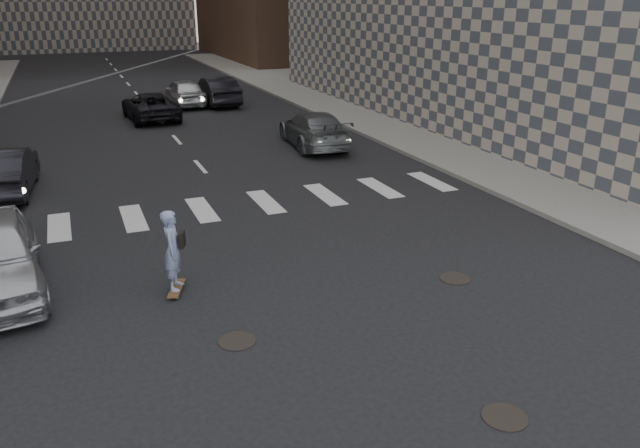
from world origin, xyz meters
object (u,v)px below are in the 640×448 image
(skateboarder, at_px, (173,250))
(traffic_car_b, at_px, (314,129))
(traffic_car_c, at_px, (150,106))
(traffic_car_a, at_px, (4,171))
(traffic_car_d, at_px, (184,92))
(traffic_car_e, at_px, (217,91))

(skateboarder, height_order, traffic_car_b, skateboarder)
(traffic_car_c, bearing_deg, traffic_car_a, 58.13)
(traffic_car_d, bearing_deg, traffic_car_b, 101.53)
(traffic_car_a, distance_m, traffic_car_b, 11.95)
(skateboarder, height_order, traffic_car_d, skateboarder)
(traffic_car_a, bearing_deg, skateboarder, 116.93)
(traffic_car_a, xyz_separation_m, traffic_car_c, (6.12, 11.31, -0.06))
(traffic_car_d, bearing_deg, skateboarder, 76.46)
(traffic_car_a, relative_size, traffic_car_b, 0.90)
(traffic_car_a, bearing_deg, traffic_car_d, -115.15)
(traffic_car_c, xyz_separation_m, traffic_car_e, (4.25, 3.28, 0.11))
(traffic_car_b, distance_m, traffic_car_e, 12.17)
(traffic_car_a, bearing_deg, traffic_car_e, -120.88)
(traffic_car_c, distance_m, traffic_car_e, 5.37)
(skateboarder, relative_size, traffic_car_a, 0.41)
(skateboarder, relative_size, traffic_car_d, 0.41)
(traffic_car_d, bearing_deg, traffic_car_e, 164.95)
(traffic_car_b, xyz_separation_m, traffic_car_e, (-1.31, 12.10, 0.06))
(traffic_car_c, relative_size, traffic_car_e, 1.02)
(traffic_car_a, relative_size, traffic_car_e, 0.94)
(traffic_car_a, xyz_separation_m, traffic_car_e, (10.38, 14.59, 0.05))
(traffic_car_b, xyz_separation_m, traffic_car_c, (-5.56, 8.82, -0.05))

